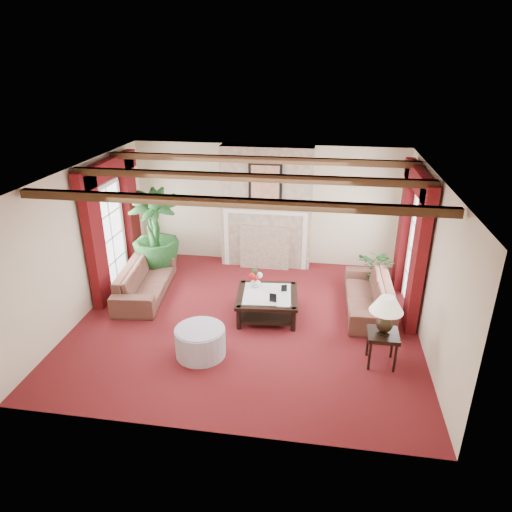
% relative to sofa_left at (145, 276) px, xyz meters
% --- Properties ---
extents(floor, '(6.00, 6.00, 0.00)m').
position_rel_sofa_left_xyz_m(floor, '(2.19, -0.68, -0.41)').
color(floor, '#460E0C').
rests_on(floor, ground).
extents(ceiling, '(6.00, 6.00, 0.00)m').
position_rel_sofa_left_xyz_m(ceiling, '(2.19, -0.68, 2.29)').
color(ceiling, white).
rests_on(ceiling, floor).
extents(back_wall, '(6.00, 0.02, 2.70)m').
position_rel_sofa_left_xyz_m(back_wall, '(2.19, 2.07, 0.94)').
color(back_wall, beige).
rests_on(back_wall, ground).
extents(left_wall, '(0.02, 5.50, 2.70)m').
position_rel_sofa_left_xyz_m(left_wall, '(-0.81, -0.68, 0.94)').
color(left_wall, beige).
rests_on(left_wall, ground).
extents(right_wall, '(0.02, 5.50, 2.70)m').
position_rel_sofa_left_xyz_m(right_wall, '(5.19, -0.68, 0.94)').
color(right_wall, beige).
rests_on(right_wall, ground).
extents(ceiling_beams, '(6.00, 3.00, 0.12)m').
position_rel_sofa_left_xyz_m(ceiling_beams, '(2.19, -0.68, 2.23)').
color(ceiling_beams, '#321C0F').
rests_on(ceiling_beams, ceiling).
extents(fireplace, '(2.00, 0.52, 2.70)m').
position_rel_sofa_left_xyz_m(fireplace, '(2.19, 1.87, 2.29)').
color(fireplace, tan).
rests_on(fireplace, ground).
extents(french_door_left, '(0.10, 1.10, 2.16)m').
position_rel_sofa_left_xyz_m(french_door_left, '(-0.78, 0.32, 1.72)').
color(french_door_left, white).
rests_on(french_door_left, ground).
extents(french_door_right, '(0.10, 1.10, 2.16)m').
position_rel_sofa_left_xyz_m(french_door_right, '(5.16, 0.32, 1.72)').
color(french_door_right, white).
rests_on(french_door_right, ground).
extents(curtains_left, '(0.20, 2.40, 2.55)m').
position_rel_sofa_left_xyz_m(curtains_left, '(-0.67, 0.32, 2.14)').
color(curtains_left, '#45090D').
rests_on(curtains_left, ground).
extents(curtains_right, '(0.20, 2.40, 2.55)m').
position_rel_sofa_left_xyz_m(curtains_right, '(5.05, 0.32, 2.14)').
color(curtains_right, '#45090D').
rests_on(curtains_right, ground).
extents(sofa_left, '(2.22, 1.08, 0.81)m').
position_rel_sofa_left_xyz_m(sofa_left, '(0.00, 0.00, 0.00)').
color(sofa_left, '#370F1C').
rests_on(sofa_left, ground).
extents(sofa_right, '(2.07, 0.65, 0.80)m').
position_rel_sofa_left_xyz_m(sofa_right, '(4.37, 0.05, -0.01)').
color(sofa_right, '#370F1C').
rests_on(sofa_right, ground).
extents(potted_palm, '(1.91, 2.34, 1.04)m').
position_rel_sofa_left_xyz_m(potted_palm, '(-0.13, 1.03, 0.11)').
color(potted_palm, black).
rests_on(potted_palm, ground).
extents(small_plant, '(1.63, 1.63, 0.69)m').
position_rel_sofa_left_xyz_m(small_plant, '(4.63, 0.99, -0.06)').
color(small_plant, black).
rests_on(small_plant, ground).
extents(coffee_table, '(1.19, 1.19, 0.45)m').
position_rel_sofa_left_xyz_m(coffee_table, '(2.52, -0.47, -0.18)').
color(coffee_table, black).
rests_on(coffee_table, ground).
extents(side_table, '(0.54, 0.54, 0.55)m').
position_rel_sofa_left_xyz_m(side_table, '(4.45, -1.63, -0.13)').
color(side_table, black).
rests_on(side_table, ground).
extents(ottoman, '(0.80, 0.80, 0.47)m').
position_rel_sofa_left_xyz_m(ottoman, '(1.63, -1.82, -0.17)').
color(ottoman, '#A8A0B5').
rests_on(ottoman, ground).
extents(table_lamp, '(0.50, 0.50, 0.64)m').
position_rel_sofa_left_xyz_m(table_lamp, '(4.45, -1.63, 0.46)').
color(table_lamp, black).
rests_on(table_lamp, side_table).
extents(flower_vase, '(0.31, 0.32, 0.20)m').
position_rel_sofa_left_xyz_m(flower_vase, '(2.27, -0.22, 0.14)').
color(flower_vase, silver).
rests_on(flower_vase, coffee_table).
extents(book, '(0.23, 0.04, 0.32)m').
position_rel_sofa_left_xyz_m(book, '(2.74, -0.77, 0.20)').
color(book, black).
rests_on(book, coffee_table).
extents(photo_frame_a, '(0.13, 0.04, 0.17)m').
position_rel_sofa_left_xyz_m(photo_frame_a, '(2.66, -0.75, 0.12)').
color(photo_frame_a, black).
rests_on(photo_frame_a, coffee_table).
extents(photo_frame_b, '(0.11, 0.06, 0.14)m').
position_rel_sofa_left_xyz_m(photo_frame_b, '(2.81, -0.33, 0.11)').
color(photo_frame_b, black).
rests_on(photo_frame_b, coffee_table).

